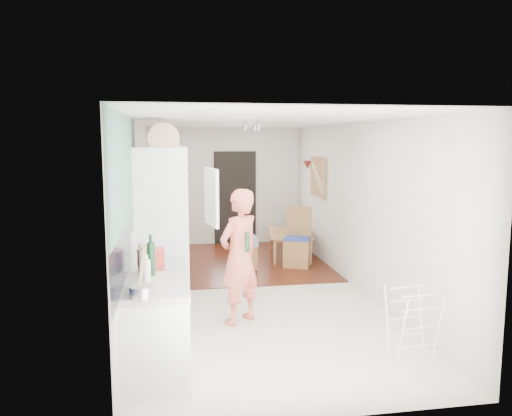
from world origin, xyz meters
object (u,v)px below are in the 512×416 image
object	(u,v)px
drying_rack	(412,326)
person	(239,245)
dining_table	(291,247)
stool	(246,258)
dining_chair	(297,238)

from	to	relation	value
drying_rack	person	bearing A→B (deg)	130.93
person	dining_table	bearing A→B (deg)	-152.07
stool	person	bearing A→B (deg)	-100.02
person	dining_chair	size ratio (longest dim) A/B	1.86
person	dining_table	world-z (taller)	person
stool	drying_rack	xyz separation A→B (m)	(1.12, -3.88, 0.17)
dining_table	stool	bearing A→B (deg)	136.53
person	drying_rack	bearing A→B (deg)	99.63
dining_chair	stool	bearing A→B (deg)	-153.60
stool	drying_rack	world-z (taller)	drying_rack
dining_chair	person	bearing A→B (deg)	-96.13
person	stool	world-z (taller)	person
dining_chair	drying_rack	world-z (taller)	dining_chair
person	dining_chair	world-z (taller)	person
dining_table	stool	distance (m)	1.26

